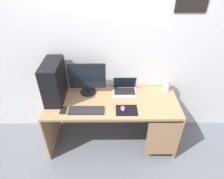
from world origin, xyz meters
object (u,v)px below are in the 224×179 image
Objects in this scene: speaker at (167,86)px; mouse_left at (123,108)px; pc_tower at (54,81)px; keyboard at (86,110)px; cell_phone at (63,110)px; laptop at (125,89)px; monitor at (87,79)px.

speaker is 1.62× the size of mouse_left.
pc_tower is 0.54m from keyboard.
speaker is at bearing 17.36° from cell_phone.
cell_phone is (-0.27, 0.01, -0.01)m from keyboard.
speaker is (0.57, 0.03, 0.03)m from laptop.
monitor reaches higher than mouse_left.
mouse_left is (0.45, -0.36, -0.20)m from monitor.
monitor is 3.69× the size of cell_phone.
laptop is at bearing -176.83° from speaker.
mouse_left is at bearing -96.46° from laptop.
monitor reaches higher than cell_phone.
speaker is 1.14m from keyboard.
monitor reaches higher than laptop.
laptop is at bearing 1.93° from monitor.
mouse_left is at bearing 0.83° from cell_phone.
keyboard is (0.40, -0.27, -0.24)m from pc_tower.
mouse_left is 0.71m from cell_phone.
keyboard is at bearing -140.74° from laptop.
pc_tower is at bearing 116.79° from cell_phone.
pc_tower is 1.20× the size of keyboard.
pc_tower is at bearing -173.79° from speaker.
monitor is 3.09× the size of speaker.
keyboard is (0.01, -0.38, -0.21)m from monitor.
monitor is at bearing -177.40° from speaker.
pc_tower is 0.91m from mouse_left.
speaker reaches higher than keyboard.
cell_phone is (-0.71, -0.01, -0.02)m from mouse_left.
mouse_left reaches higher than keyboard.
mouse_left reaches higher than cell_phone.
pc_tower is 0.38m from cell_phone.
monitor is 5.00× the size of mouse_left.
pc_tower reaches higher than monitor.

